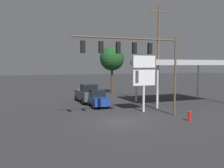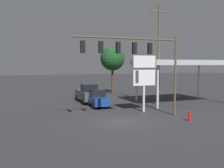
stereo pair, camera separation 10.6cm
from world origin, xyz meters
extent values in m
plane|color=#2D2D30|center=(0.00, 0.00, 0.00)|extent=(200.00, 200.00, 0.00)
cylinder|color=brown|center=(-5.87, -0.61, 3.70)|extent=(0.20, 0.20, 7.40)
cylinder|color=brown|center=(-0.91, -0.61, 7.10)|extent=(9.92, 0.14, 0.14)
cube|color=black|center=(-3.11, -0.61, 6.28)|extent=(0.36, 0.28, 1.00)
sphere|color=#FF4141|center=(-3.11, -0.80, 6.58)|extent=(0.22, 0.22, 0.22)
sphere|color=#392305|center=(-3.11, -0.80, 6.28)|extent=(0.22, 0.22, 0.22)
sphere|color=black|center=(-3.11, -0.80, 5.98)|extent=(0.22, 0.22, 0.22)
cube|color=black|center=(-1.56, -0.61, 6.28)|extent=(0.36, 0.28, 1.00)
sphere|color=#FF4141|center=(-1.56, -0.80, 6.58)|extent=(0.22, 0.22, 0.22)
sphere|color=#392305|center=(-1.56, -0.80, 6.28)|extent=(0.22, 0.22, 0.22)
sphere|color=black|center=(-1.56, -0.80, 5.98)|extent=(0.22, 0.22, 0.22)
cube|color=black|center=(-0.02, -0.61, 6.28)|extent=(0.36, 0.28, 1.00)
sphere|color=#FF4141|center=(-0.02, -0.80, 6.58)|extent=(0.22, 0.22, 0.22)
sphere|color=#392305|center=(-0.02, -0.80, 6.28)|extent=(0.22, 0.22, 0.22)
sphere|color=black|center=(-0.02, -0.80, 5.98)|extent=(0.22, 0.22, 0.22)
cube|color=black|center=(1.53, -0.61, 6.28)|extent=(0.36, 0.28, 1.00)
sphere|color=#FF4141|center=(1.53, -0.80, 6.58)|extent=(0.22, 0.22, 0.22)
sphere|color=#392305|center=(1.53, -0.80, 6.28)|extent=(0.22, 0.22, 0.22)
sphere|color=black|center=(1.53, -0.80, 5.98)|extent=(0.22, 0.22, 0.22)
cube|color=black|center=(3.08, -0.61, 6.28)|extent=(0.36, 0.28, 1.00)
sphere|color=#FF4141|center=(3.08, -0.80, 6.58)|extent=(0.22, 0.22, 0.22)
sphere|color=#392305|center=(3.08, -0.80, 6.28)|extent=(0.22, 0.22, 0.22)
sphere|color=black|center=(3.08, -0.80, 5.98)|extent=(0.22, 0.22, 0.22)
cylinder|color=brown|center=(-7.79, -6.69, 5.86)|extent=(0.26, 0.26, 11.71)
cube|color=brown|center=(-7.79, -6.69, 11.11)|extent=(2.40, 0.14, 0.14)
cube|color=#B2B7BC|center=(-11.33, -7.06, 5.08)|extent=(11.13, 6.31, 0.60)
cube|color=red|center=(-11.33, -10.23, 5.08)|extent=(11.13, 0.06, 0.36)
cylinder|color=silver|center=(-16.29, -9.61, 2.39)|extent=(0.24, 0.24, 4.78)
cylinder|color=silver|center=(-6.36, -9.61, 2.39)|extent=(0.24, 0.24, 4.78)
cylinder|color=silver|center=(-6.36, -4.51, 2.39)|extent=(0.24, 0.24, 4.78)
cylinder|color=silver|center=(-3.98, -3.26, 2.87)|extent=(0.24, 0.24, 5.75)
cube|color=white|center=(-3.98, -3.26, 4.23)|extent=(2.49, 0.24, 3.02)
cube|color=black|center=(-3.98, -3.39, 4.23)|extent=(1.75, 0.04, 1.06)
cube|color=#474C51|center=(-0.33, -11.64, 0.95)|extent=(2.02, 5.21, 1.10)
cube|color=black|center=(-0.33, -10.74, 1.95)|extent=(1.85, 1.61, 0.90)
cylinder|color=black|center=(-1.34, -9.94, 0.40)|extent=(0.22, 0.80, 0.80)
cylinder|color=black|center=(0.70, -9.95, 0.40)|extent=(0.22, 0.80, 0.80)
cylinder|color=black|center=(-1.36, -13.32, 0.40)|extent=(0.22, 0.80, 0.80)
cylinder|color=black|center=(0.68, -13.33, 0.40)|extent=(0.22, 0.80, 0.80)
cube|color=navy|center=(-0.55, -7.78, 0.76)|extent=(1.92, 3.89, 0.90)
cube|color=black|center=(-0.57, -8.08, 1.59)|extent=(1.66, 1.79, 0.76)
cylinder|color=black|center=(-1.35, -6.50, 0.31)|extent=(0.26, 0.63, 0.62)
cylinder|color=black|center=(0.39, -6.60, 0.31)|extent=(0.26, 0.63, 0.62)
cylinder|color=black|center=(-1.49, -8.97, 0.31)|extent=(0.26, 0.63, 0.62)
cylinder|color=black|center=(0.24, -9.07, 0.31)|extent=(0.26, 0.63, 0.62)
cylinder|color=#4C331E|center=(-6.76, -19.21, 2.22)|extent=(0.36, 0.36, 4.43)
sphere|color=#19471E|center=(-6.76, -19.21, 5.83)|extent=(3.99, 3.99, 3.99)
cylinder|color=red|center=(-5.65, 1.86, 0.35)|extent=(0.24, 0.24, 0.70)
sphere|color=red|center=(-5.65, 1.86, 0.77)|extent=(0.22, 0.22, 0.22)
camera|label=1|loc=(8.30, 19.11, 4.86)|focal=40.00mm
camera|label=2|loc=(8.20, 19.15, 4.86)|focal=40.00mm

